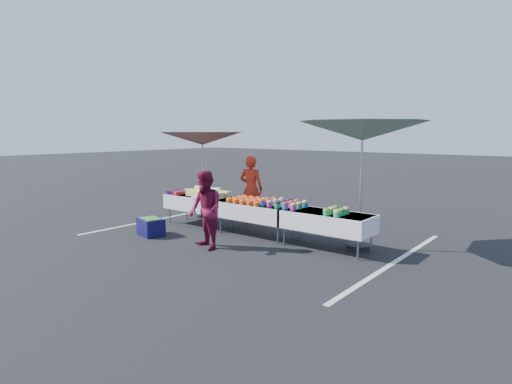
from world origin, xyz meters
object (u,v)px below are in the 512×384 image
Objects in this scene: vendor at (251,189)px; table_right at (327,221)px; storage_bin at (151,226)px; umbrella_right at (363,132)px; table_center at (256,210)px; table_left at (200,202)px; customer at (205,210)px; umbrella_left at (202,139)px.

table_right is at bearing 142.62° from vendor.
vendor reaches higher than storage_bin.
table_right is 0.58× the size of umbrella_right.
table_left is at bearing 180.00° from table_center.
customer is (-1.92, -1.47, 0.20)m from table_right.
table_right is (3.60, 0.00, 0.00)m from table_left.
storage_bin is at bearing 57.29° from vendor.
table_left is 0.58× the size of umbrella_right.
table_center is 0.66× the size of umbrella_left.
umbrella_right is at bearing 6.35° from table_left.
table_center is 2.69× the size of storage_bin.
customer is at bearing -94.49° from table_center.
table_right reaches higher than storage_bin.
umbrella_left is 3.03m from storage_bin.
customer is (-0.12, -1.47, 0.20)m from table_center.
table_center reaches higher than storage_bin.
vendor is at bearing 129.32° from customer.
table_left is 1.88m from umbrella_left.
umbrella_right is at bearing 42.98° from table_right.
customer reaches higher than storage_bin.
table_right is at bearing 0.00° from table_left.
storage_bin is (-1.78, 0.01, -0.58)m from customer.
table_left is at bearing 42.66° from vendor.
vendor is 1.93m from umbrella_left.
customer reaches higher than table_right.
table_center is 2.42m from storage_bin.
table_left is at bearing 180.00° from table_right.
customer is 2.28× the size of storage_bin.
vendor is at bearing 133.22° from table_center.
customer is 0.49× the size of umbrella_right.
umbrella_right is at bearing 152.71° from vendor.
vendor reaches higher than table_center.
umbrella_left is at bearing 169.46° from table_right.
vendor is at bearing 168.28° from umbrella_right.
umbrella_right reaches higher than table_left.
customer is at bearing 94.71° from vendor.
table_center is at bearing 0.00° from table_left.
umbrella_right is (0.49, 0.45, 1.75)m from table_right.
table_center is 1.49m from customer.
table_left and table_center have the same top height.
umbrella_left reaches higher than table_right.
table_left is at bearing 99.75° from storage_bin.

